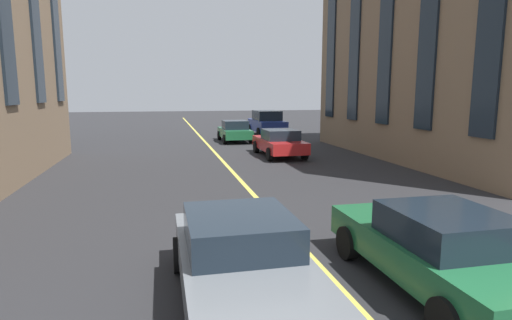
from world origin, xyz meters
name	(u,v)px	position (x,y,z in m)	size (l,w,h in m)	color
lane_centre_line	(239,179)	(20.00, 0.00, 0.00)	(80.00, 0.16, 0.01)	#D8C64C
car_green_parked_a	(235,131)	(31.96, -1.92, 0.70)	(3.90, 1.89, 1.40)	#1E6038
car_grey_parked_b	(242,261)	(10.69, 1.66, 0.70)	(4.40, 1.95, 1.37)	slate
car_red_mid	(279,142)	(25.14, -3.03, 0.70)	(4.40, 1.95, 1.37)	#B21E1E
car_green_near	(439,248)	(10.49, -1.53, 0.70)	(4.40, 1.95, 1.37)	#1E6038
car_blue_trailing	(267,123)	(35.14, -4.90, 0.97)	(4.70, 2.14, 1.88)	navy
building_right_near	(463,30)	(22.96, -11.52, 6.17)	(16.01, 8.16, 12.34)	#846B51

